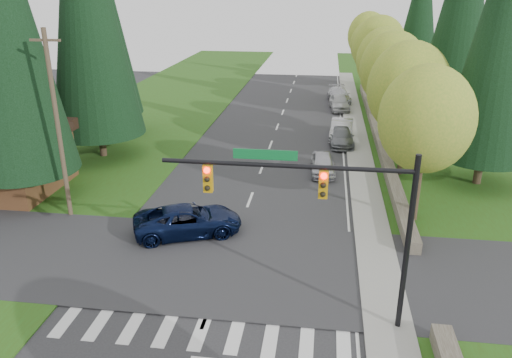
% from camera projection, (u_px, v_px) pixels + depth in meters
% --- Properties ---
extents(grass_east, '(14.00, 110.00, 0.06)m').
position_uv_depth(grass_east, '(460.00, 183.00, 32.07)').
color(grass_east, '#2E4D14').
rests_on(grass_east, ground).
extents(grass_west, '(14.00, 110.00, 0.06)m').
position_uv_depth(grass_west, '(79.00, 164.00, 35.42)').
color(grass_west, '#2E4D14').
rests_on(grass_west, ground).
extents(cross_street, '(120.00, 8.00, 0.10)m').
position_uv_depth(cross_street, '(225.00, 265.00, 22.68)').
color(cross_street, '#28282B').
rests_on(cross_street, ground).
extents(sidewalk_east, '(1.80, 80.00, 0.13)m').
position_uv_depth(sidewalk_east, '(362.00, 167.00, 34.69)').
color(sidewalk_east, gray).
rests_on(sidewalk_east, ground).
extents(curb_east, '(0.20, 80.00, 0.13)m').
position_uv_depth(curb_east, '(349.00, 167.00, 34.80)').
color(curb_east, gray).
rests_on(curb_east, ground).
extents(stone_wall_north, '(0.70, 40.00, 0.70)m').
position_uv_depth(stone_wall_north, '(377.00, 133.00, 41.75)').
color(stone_wall_north, '#4C4438').
rests_on(stone_wall_north, ground).
extents(traffic_signal, '(8.70, 0.37, 6.80)m').
position_uv_depth(traffic_signal, '(327.00, 201.00, 17.08)').
color(traffic_signal, black).
rests_on(traffic_signal, ground).
extents(brown_building, '(8.40, 8.40, 5.40)m').
position_uv_depth(brown_building, '(2.00, 141.00, 29.93)').
color(brown_building, '#4C2D19').
rests_on(brown_building, ground).
extents(utility_pole, '(1.60, 0.24, 10.00)m').
position_uv_depth(utility_pole, '(58.00, 125.00, 25.73)').
color(utility_pole, '#473828').
rests_on(utility_pole, ground).
extents(decid_tree_0, '(4.80, 4.80, 8.37)m').
position_uv_depth(decid_tree_0, '(426.00, 120.00, 25.00)').
color(decid_tree_0, '#38281C').
rests_on(decid_tree_0, ground).
extents(decid_tree_1, '(5.20, 5.20, 8.80)m').
position_uv_depth(decid_tree_1, '(409.00, 89.00, 31.38)').
color(decid_tree_1, '#38281C').
rests_on(decid_tree_1, ground).
extents(decid_tree_2, '(5.00, 5.00, 8.82)m').
position_uv_depth(decid_tree_2, '(393.00, 69.00, 37.81)').
color(decid_tree_2, '#38281C').
rests_on(decid_tree_2, ground).
extents(decid_tree_3, '(5.00, 5.00, 8.55)m').
position_uv_depth(decid_tree_3, '(384.00, 60.00, 44.36)').
color(decid_tree_3, '#38281C').
rests_on(decid_tree_3, ground).
extents(decid_tree_4, '(5.40, 5.40, 9.18)m').
position_uv_depth(decid_tree_4, '(379.00, 46.00, 50.66)').
color(decid_tree_4, '#38281C').
rests_on(decid_tree_4, ground).
extents(decid_tree_5, '(4.80, 4.80, 8.30)m').
position_uv_depth(decid_tree_5, '(371.00, 44.00, 57.34)').
color(decid_tree_5, '#38281C').
rests_on(decid_tree_5, ground).
extents(decid_tree_6, '(5.20, 5.20, 8.86)m').
position_uv_depth(decid_tree_6, '(368.00, 36.00, 63.66)').
color(decid_tree_6, '#38281C').
rests_on(decid_tree_6, ground).
extents(conifer_w_e, '(5.78, 5.78, 18.80)m').
position_uv_depth(conifer_w_e, '(97.00, 7.00, 39.20)').
color(conifer_w_e, '#38281C').
rests_on(conifer_w_e, ground).
extents(conifer_e_a, '(5.44, 5.44, 17.80)m').
position_uv_depth(conifer_e_a, '(504.00, 25.00, 28.40)').
color(conifer_e_a, '#38281C').
rests_on(conifer_e_a, ground).
extents(conifer_e_c, '(5.10, 5.10, 16.80)m').
position_uv_depth(conifer_e_c, '(421.00, 11.00, 54.42)').
color(conifer_e_c, '#38281C').
rests_on(conifer_e_c, ground).
extents(suv_navy, '(5.97, 4.31, 1.51)m').
position_uv_depth(suv_navy, '(188.00, 220.00, 25.28)').
color(suv_navy, '#0A1434').
rests_on(suv_navy, ground).
extents(parked_car_a, '(1.80, 4.03, 1.35)m').
position_uv_depth(parked_car_a, '(323.00, 164.00, 33.52)').
color(parked_car_a, '#B5B4B9').
rests_on(parked_car_a, ground).
extents(parked_car_b, '(1.99, 4.58, 1.31)m').
position_uv_depth(parked_car_b, '(342.00, 137.00, 39.58)').
color(parked_car_b, slate).
rests_on(parked_car_b, ground).
extents(parked_car_c, '(2.07, 4.96, 1.60)m').
position_uv_depth(parked_car_c, '(342.00, 129.00, 41.05)').
color(parked_car_c, '#A8A7AC').
rests_on(parked_car_c, ground).
extents(parked_car_d, '(2.24, 4.70, 1.55)m').
position_uv_depth(parked_car_d, '(339.00, 103.00, 50.54)').
color(parked_car_d, silver).
rests_on(parked_car_d, ground).
extents(parked_car_e, '(2.77, 5.51, 1.54)m').
position_uv_depth(parked_car_e, '(339.00, 95.00, 53.98)').
color(parked_car_e, '#B9BABE').
rests_on(parked_car_e, ground).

